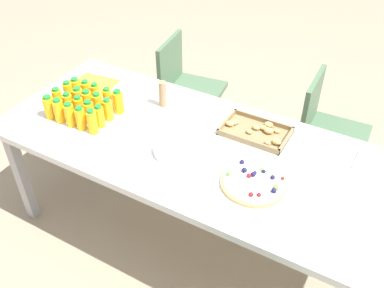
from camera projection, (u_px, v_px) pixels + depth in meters
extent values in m
plane|color=gray|center=(199.00, 236.00, 2.71)|extent=(12.00, 12.00, 0.00)
cube|color=silver|center=(200.00, 148.00, 2.26)|extent=(2.22, 0.91, 0.04)
cube|color=#99999E|center=(22.00, 176.00, 2.64)|extent=(0.06, 0.06, 0.70)
cube|color=#99999E|center=(100.00, 114.00, 3.14)|extent=(0.06, 0.06, 0.70)
cube|color=#4C6B4C|center=(335.00, 136.00, 2.78)|extent=(0.42, 0.42, 0.04)
cube|color=#4C6B4C|center=(312.00, 104.00, 2.73)|extent=(0.05, 0.38, 0.38)
cylinder|color=silver|center=(356.00, 158.00, 2.99)|extent=(0.02, 0.02, 0.41)
cylinder|color=silver|center=(347.00, 187.00, 2.77)|extent=(0.02, 0.02, 0.41)
cylinder|color=silver|center=(310.00, 145.00, 3.10)|extent=(0.02, 0.02, 0.41)
cylinder|color=silver|center=(298.00, 172.00, 2.88)|extent=(0.02, 0.02, 0.41)
cube|color=#4C6B4C|center=(194.00, 92.00, 3.20)|extent=(0.45, 0.45, 0.04)
cube|color=#4C6B4C|center=(170.00, 64.00, 3.13)|extent=(0.08, 0.38, 0.38)
cylinder|color=silver|center=(220.00, 112.00, 3.42)|extent=(0.02, 0.02, 0.41)
cylinder|color=silver|center=(206.00, 135.00, 3.19)|extent=(0.02, 0.02, 0.41)
cylinder|color=silver|center=(183.00, 104.00, 3.51)|extent=(0.02, 0.02, 0.41)
cylinder|color=silver|center=(166.00, 125.00, 3.28)|extent=(0.02, 0.02, 0.41)
cylinder|color=#F9AD14|center=(49.00, 108.00, 2.41)|extent=(0.06, 0.06, 0.13)
cylinder|color=#1E8C33|center=(47.00, 97.00, 2.36)|extent=(0.04, 0.04, 0.02)
cylinder|color=#FAAE14|center=(59.00, 111.00, 2.38)|extent=(0.06, 0.06, 0.13)
cylinder|color=#1E8C33|center=(57.00, 100.00, 2.33)|extent=(0.04, 0.04, 0.02)
cylinder|color=#F9AC14|center=(70.00, 116.00, 2.35)|extent=(0.05, 0.05, 0.13)
cylinder|color=#1E8C33|center=(68.00, 104.00, 2.30)|extent=(0.04, 0.04, 0.02)
cylinder|color=#F9AE14|center=(81.00, 119.00, 2.33)|extent=(0.05, 0.05, 0.12)
cylinder|color=#1E8C33|center=(79.00, 109.00, 2.28)|extent=(0.04, 0.04, 0.02)
cylinder|color=#F8AE14|center=(92.00, 123.00, 2.30)|extent=(0.05, 0.05, 0.13)
cylinder|color=#1E8C33|center=(90.00, 111.00, 2.25)|extent=(0.03, 0.03, 0.02)
cylinder|color=#FBAF14|center=(58.00, 101.00, 2.46)|extent=(0.06, 0.06, 0.13)
cylinder|color=#1E8C33|center=(55.00, 89.00, 2.41)|extent=(0.04, 0.04, 0.02)
cylinder|color=#F8AE14|center=(68.00, 105.00, 2.43)|extent=(0.05, 0.05, 0.13)
cylinder|color=#1E8C33|center=(66.00, 94.00, 2.39)|extent=(0.04, 0.04, 0.02)
cylinder|color=#F9AE14|center=(79.00, 108.00, 2.41)|extent=(0.05, 0.05, 0.12)
cylinder|color=#1E8C33|center=(77.00, 98.00, 2.36)|extent=(0.03, 0.03, 0.02)
cylinder|color=#FAAF14|center=(89.00, 112.00, 2.38)|extent=(0.06, 0.06, 0.12)
cylinder|color=#1E8C33|center=(87.00, 102.00, 2.34)|extent=(0.04, 0.04, 0.02)
cylinder|color=#FAAB14|center=(100.00, 117.00, 2.35)|extent=(0.05, 0.05, 0.12)
cylinder|color=#1E8C33|center=(98.00, 107.00, 2.30)|extent=(0.03, 0.03, 0.02)
cylinder|color=#F8AD14|center=(69.00, 94.00, 2.51)|extent=(0.05, 0.05, 0.13)
cylinder|color=#1E8C33|center=(66.00, 83.00, 2.46)|extent=(0.04, 0.04, 0.02)
cylinder|color=#F8AB14|center=(79.00, 99.00, 2.49)|extent=(0.06, 0.06, 0.12)
cylinder|color=#1E8C33|center=(77.00, 89.00, 2.44)|extent=(0.04, 0.04, 0.02)
cylinder|color=#F9AE14|center=(87.00, 102.00, 2.46)|extent=(0.06, 0.06, 0.12)
cylinder|color=#1E8C33|center=(86.00, 92.00, 2.42)|extent=(0.04, 0.04, 0.02)
cylinder|color=#FAAB14|center=(98.00, 106.00, 2.42)|extent=(0.06, 0.06, 0.13)
cylinder|color=#1E8C33|center=(96.00, 94.00, 2.37)|extent=(0.04, 0.04, 0.02)
cylinder|color=#FAAC14|center=(108.00, 110.00, 2.40)|extent=(0.05, 0.05, 0.12)
cylinder|color=#1E8C33|center=(107.00, 100.00, 2.35)|extent=(0.03, 0.03, 0.02)
cylinder|color=#F9AF14|center=(76.00, 89.00, 2.57)|extent=(0.06, 0.06, 0.12)
cylinder|color=#1E8C33|center=(74.00, 79.00, 2.52)|extent=(0.04, 0.04, 0.02)
cylinder|color=#F9AC14|center=(87.00, 92.00, 2.53)|extent=(0.06, 0.06, 0.13)
cylinder|color=#1E8C33|center=(85.00, 82.00, 2.49)|extent=(0.04, 0.04, 0.02)
cylinder|color=#FAAC14|center=(96.00, 95.00, 2.51)|extent=(0.05, 0.05, 0.13)
cylinder|color=#1E8C33|center=(94.00, 85.00, 2.46)|extent=(0.03, 0.03, 0.02)
cylinder|color=#FBAB14|center=(108.00, 99.00, 2.48)|extent=(0.05, 0.05, 0.12)
cylinder|color=#1E8C33|center=(106.00, 89.00, 2.44)|extent=(0.03, 0.03, 0.02)
cylinder|color=#FAAE14|center=(118.00, 102.00, 2.45)|extent=(0.06, 0.06, 0.13)
cylinder|color=#1E8C33|center=(117.00, 92.00, 2.40)|extent=(0.04, 0.04, 0.02)
cylinder|color=tan|center=(253.00, 183.00, 2.02)|extent=(0.31, 0.31, 0.02)
cylinder|color=white|center=(254.00, 181.00, 2.01)|extent=(0.29, 0.29, 0.01)
sphere|color=red|center=(251.00, 194.00, 1.93)|extent=(0.02, 0.02, 0.02)
sphere|color=#66B238|center=(262.00, 170.00, 2.06)|extent=(0.02, 0.02, 0.02)
sphere|color=#1E1947|center=(242.00, 162.00, 2.10)|extent=(0.02, 0.02, 0.02)
sphere|color=#1E1947|center=(253.00, 174.00, 2.03)|extent=(0.02, 0.02, 0.02)
sphere|color=#1E1947|center=(255.00, 173.00, 2.04)|extent=(0.02, 0.02, 0.02)
sphere|color=red|center=(249.00, 176.00, 2.02)|extent=(0.02, 0.02, 0.02)
sphere|color=#1E1947|center=(274.00, 191.00, 1.95)|extent=(0.02, 0.02, 0.02)
sphere|color=#1E1947|center=(273.00, 177.00, 2.02)|extent=(0.02, 0.02, 0.02)
sphere|color=red|center=(283.00, 178.00, 2.01)|extent=(0.02, 0.02, 0.02)
sphere|color=red|center=(259.00, 195.00, 1.93)|extent=(0.02, 0.02, 0.02)
sphere|color=#66B238|center=(276.00, 188.00, 1.96)|extent=(0.03, 0.03, 0.03)
sphere|color=#1E1947|center=(264.00, 171.00, 2.05)|extent=(0.02, 0.02, 0.02)
sphere|color=#1E1947|center=(244.00, 170.00, 2.05)|extent=(0.03, 0.03, 0.03)
sphere|color=#66B238|center=(228.00, 174.00, 2.04)|extent=(0.02, 0.02, 0.02)
cube|color=olive|center=(255.00, 133.00, 2.33)|extent=(0.36, 0.23, 0.01)
cube|color=olive|center=(247.00, 142.00, 2.25)|extent=(0.36, 0.01, 0.03)
cube|color=olive|center=(263.00, 121.00, 2.39)|extent=(0.36, 0.01, 0.03)
cube|color=olive|center=(227.00, 122.00, 2.38)|extent=(0.01, 0.23, 0.03)
cube|color=olive|center=(286.00, 141.00, 2.25)|extent=(0.01, 0.23, 0.03)
ellipsoid|color=tan|center=(249.00, 132.00, 2.31)|extent=(0.04, 0.03, 0.02)
ellipsoid|color=tan|center=(256.00, 128.00, 2.34)|extent=(0.04, 0.03, 0.02)
ellipsoid|color=tan|center=(230.00, 124.00, 2.36)|extent=(0.05, 0.04, 0.03)
ellipsoid|color=tan|center=(236.00, 122.00, 2.38)|extent=(0.04, 0.03, 0.02)
ellipsoid|color=tan|center=(233.00, 122.00, 2.37)|extent=(0.04, 0.03, 0.03)
ellipsoid|color=tan|center=(268.00, 131.00, 2.31)|extent=(0.06, 0.04, 0.03)
ellipsoid|color=tan|center=(277.00, 142.00, 2.24)|extent=(0.05, 0.04, 0.03)
ellipsoid|color=tan|center=(263.00, 128.00, 2.34)|extent=(0.04, 0.03, 0.03)
ellipsoid|color=tan|center=(268.00, 143.00, 2.24)|extent=(0.03, 0.02, 0.02)
ellipsoid|color=tan|center=(277.00, 131.00, 2.32)|extent=(0.04, 0.03, 0.02)
ellipsoid|color=tan|center=(269.00, 125.00, 2.35)|extent=(0.05, 0.04, 0.03)
cylinder|color=silver|center=(174.00, 152.00, 2.21)|extent=(0.22, 0.22, 0.00)
cylinder|color=silver|center=(174.00, 151.00, 2.20)|extent=(0.22, 0.22, 0.00)
cylinder|color=silver|center=(174.00, 150.00, 2.20)|extent=(0.22, 0.22, 0.00)
cylinder|color=silver|center=(174.00, 149.00, 2.20)|extent=(0.22, 0.22, 0.00)
cylinder|color=silver|center=(174.00, 149.00, 2.19)|extent=(0.22, 0.22, 0.00)
cylinder|color=silver|center=(174.00, 148.00, 2.19)|extent=(0.22, 0.22, 0.00)
cube|color=white|center=(371.00, 164.00, 2.13)|extent=(0.15, 0.15, 0.02)
cylinder|color=#9E7A56|center=(163.00, 94.00, 2.49)|extent=(0.04, 0.04, 0.16)
cube|color=yellow|center=(95.00, 84.00, 2.72)|extent=(0.28, 0.23, 0.01)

